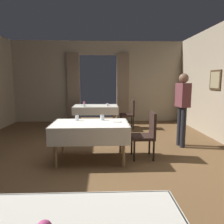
% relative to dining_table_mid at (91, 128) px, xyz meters
% --- Properties ---
extents(ground, '(10.08, 10.08, 0.00)m').
position_rel_dining_table_mid_xyz_m(ground, '(0.06, -0.16, -0.65)').
color(ground, brown).
extents(wall_back, '(6.40, 0.27, 3.00)m').
position_rel_dining_table_mid_xyz_m(wall_back, '(0.06, 4.02, 0.87)').
color(wall_back, tan).
rests_on(wall_back, ground).
extents(dining_table_mid, '(1.47, 0.92, 0.75)m').
position_rel_dining_table_mid_xyz_m(dining_table_mid, '(0.00, 0.00, 0.00)').
color(dining_table_mid, olive).
rests_on(dining_table_mid, ground).
extents(dining_table_far, '(1.43, 0.89, 0.75)m').
position_rel_dining_table_mid_xyz_m(dining_table_far, '(-0.00, 2.79, 0.01)').
color(dining_table_far, olive).
rests_on(dining_table_far, ground).
extents(chair_mid_right, '(0.44, 0.44, 0.93)m').
position_rel_dining_table_mid_xyz_m(chair_mid_right, '(1.12, 0.09, -0.13)').
color(chair_mid_right, black).
rests_on(chair_mid_right, ground).
extents(chair_far_right, '(0.44, 0.44, 0.93)m').
position_rel_dining_table_mid_xyz_m(chair_far_right, '(1.10, 2.78, -0.13)').
color(chair_far_right, black).
rests_on(chair_far_right, ground).
extents(glass_mid_a, '(0.08, 0.08, 0.11)m').
position_rel_dining_table_mid_xyz_m(glass_mid_a, '(0.23, 0.26, 0.16)').
color(glass_mid_a, silver).
rests_on(glass_mid_a, dining_table_mid).
extents(glass_mid_b, '(0.07, 0.07, 0.11)m').
position_rel_dining_table_mid_xyz_m(glass_mid_b, '(-0.28, 0.23, 0.16)').
color(glass_mid_b, silver).
rests_on(glass_mid_b, dining_table_mid).
extents(plate_mid_c, '(0.23, 0.23, 0.01)m').
position_rel_dining_table_mid_xyz_m(plate_mid_c, '(0.49, 0.07, 0.11)').
color(plate_mid_c, white).
rests_on(plate_mid_c, dining_table_mid).
extents(flower_vase_far, '(0.07, 0.07, 0.17)m').
position_rel_dining_table_mid_xyz_m(flower_vase_far, '(-0.35, 2.54, 0.19)').
color(flower_vase_far, silver).
rests_on(flower_vase_far, dining_table_far).
extents(glass_far_b, '(0.08, 0.08, 0.09)m').
position_rel_dining_table_mid_xyz_m(glass_far_b, '(0.38, 2.69, 0.15)').
color(glass_far_b, silver).
rests_on(glass_far_b, dining_table_far).
extents(plate_far_c, '(0.18, 0.18, 0.01)m').
position_rel_dining_table_mid_xyz_m(plate_far_c, '(-0.41, 2.87, 0.11)').
color(plate_far_c, white).
rests_on(plate_far_c, dining_table_far).
extents(person_waiter_by_doorway, '(0.26, 0.38, 1.72)m').
position_rel_dining_table_mid_xyz_m(person_waiter_by_doorway, '(2.09, 0.80, 0.38)').
color(person_waiter_by_doorway, black).
rests_on(person_waiter_by_doorway, ground).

